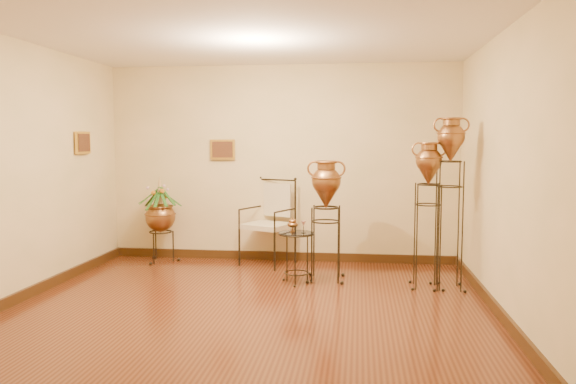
# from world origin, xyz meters

# --- Properties ---
(ground) EXTENTS (5.00, 5.00, 0.00)m
(ground) POSITION_xyz_m (0.00, 0.00, 0.00)
(ground) COLOR #5C2D15
(ground) RESTS_ON ground
(room_shell) EXTENTS (5.02, 5.02, 2.81)m
(room_shell) POSITION_xyz_m (-0.01, 0.01, 1.73)
(room_shell) COLOR beige
(room_shell) RESTS_ON ground
(amphora_tall) EXTENTS (0.45, 0.45, 2.01)m
(amphora_tall) POSITION_xyz_m (2.15, 1.15, 1.03)
(amphora_tall) COLOR black
(amphora_tall) RESTS_ON ground
(amphora_mid) EXTENTS (0.50, 0.50, 1.73)m
(amphora_mid) POSITION_xyz_m (1.91, 1.18, 0.88)
(amphora_mid) COLOR black
(amphora_mid) RESTS_ON ground
(amphora_short) EXTENTS (0.54, 0.54, 1.51)m
(amphora_short) POSITION_xyz_m (0.71, 1.38, 0.75)
(amphora_short) COLOR black
(amphora_short) RESTS_ON ground
(planter_urn) EXTENTS (0.75, 0.75, 1.25)m
(planter_urn) POSITION_xyz_m (-1.69, 2.15, 0.70)
(planter_urn) COLOR black
(planter_urn) RESTS_ON ground
(armchair) EXTENTS (0.87, 0.85, 1.19)m
(armchair) POSITION_xyz_m (-0.15, 2.15, 0.60)
(armchair) COLOR black
(armchair) RESTS_ON ground
(side_table) EXTENTS (0.55, 0.55, 0.79)m
(side_table) POSITION_xyz_m (0.37, 1.17, 0.33)
(side_table) COLOR black
(side_table) RESTS_ON ground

